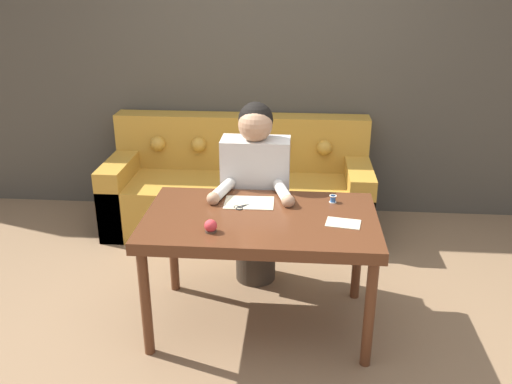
{
  "coord_description": "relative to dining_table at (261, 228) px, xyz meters",
  "views": [
    {
      "loc": [
        0.23,
        -2.84,
        2.05
      ],
      "look_at": [
        -0.01,
        0.11,
        0.83
      ],
      "focal_mm": 38.0,
      "sensor_mm": 36.0,
      "label": 1
    }
  ],
  "objects": [
    {
      "name": "dining_table",
      "position": [
        0.0,
        0.0,
        0.0
      ],
      "size": [
        1.35,
        0.8,
        0.73
      ],
      "color": "#562D19",
      "rests_on": "ground_plane"
    },
    {
      "name": "pattern_paper_offcut",
      "position": [
        0.47,
        -0.06,
        0.08
      ],
      "size": [
        0.21,
        0.16,
        0.0
      ],
      "color": "beige",
      "rests_on": "dining_table"
    },
    {
      "name": "ground_plane",
      "position": [
        -0.03,
        0.01,
        -0.66
      ],
      "size": [
        16.0,
        16.0,
        0.0
      ],
      "primitive_type": "plane",
      "color": "#846647"
    },
    {
      "name": "wall_back",
      "position": [
        -0.03,
        1.81,
        0.64
      ],
      "size": [
        8.0,
        0.06,
        2.6
      ],
      "color": "#474238",
      "rests_on": "ground_plane"
    },
    {
      "name": "person",
      "position": [
        -0.07,
        0.53,
        0.01
      ],
      "size": [
        0.53,
        0.56,
        1.27
      ],
      "color": "#33281E",
      "rests_on": "ground_plane"
    },
    {
      "name": "pattern_paper_main",
      "position": [
        -0.08,
        0.18,
        0.08
      ],
      "size": [
        0.3,
        0.21,
        0.0
      ],
      "color": "beige",
      "rests_on": "dining_table"
    },
    {
      "name": "thread_spool",
      "position": [
        0.42,
        0.24,
        0.1
      ],
      "size": [
        0.04,
        0.04,
        0.05
      ],
      "color": "#3366B2",
      "rests_on": "dining_table"
    },
    {
      "name": "couch",
      "position": [
        -0.29,
        1.41,
        -0.34
      ],
      "size": [
        2.17,
        0.83,
        0.91
      ],
      "color": "#B7842D",
      "rests_on": "ground_plane"
    },
    {
      "name": "scissors",
      "position": [
        -0.11,
        0.13,
        0.08
      ],
      "size": [
        0.17,
        0.17,
        0.01
      ],
      "color": "silver",
      "rests_on": "dining_table"
    },
    {
      "name": "pin_cushion",
      "position": [
        -0.25,
        -0.22,
        0.11
      ],
      "size": [
        0.07,
        0.07,
        0.07
      ],
      "color": "#4C3828",
      "rests_on": "dining_table"
    }
  ]
}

